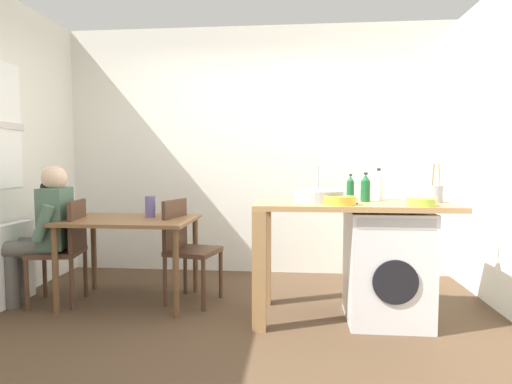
{
  "coord_description": "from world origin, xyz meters",
  "views": [
    {
      "loc": [
        0.43,
        -2.97,
        1.23
      ],
      "look_at": [
        0.11,
        0.45,
        0.99
      ],
      "focal_mm": 29.8,
      "sensor_mm": 36.0,
      "label": 1
    }
  ],
  "objects_px": {
    "chair_person_seat": "(65,246)",
    "bottle_tall_green": "(350,188)",
    "washing_machine": "(386,266)",
    "utensil_crock": "(435,193)",
    "bottle_squat_brown": "(365,188)",
    "vase": "(150,207)",
    "chair_opposite": "(186,244)",
    "dining_table": "(130,229)",
    "seated_person": "(46,227)",
    "bottle_clear_small": "(379,186)",
    "colander": "(421,202)",
    "mixing_bowl": "(340,200)"
  },
  "relations": [
    {
      "from": "bottle_squat_brown",
      "to": "colander",
      "type": "relative_size",
      "value": 1.15
    },
    {
      "from": "bottle_squat_brown",
      "to": "colander",
      "type": "bearing_deg",
      "value": -40.11
    },
    {
      "from": "bottle_clear_small",
      "to": "chair_person_seat",
      "type": "bearing_deg",
      "value": -178.78
    },
    {
      "from": "vase",
      "to": "washing_machine",
      "type": "bearing_deg",
      "value": -9.62
    },
    {
      "from": "seated_person",
      "to": "utensil_crock",
      "type": "relative_size",
      "value": 4.01
    },
    {
      "from": "dining_table",
      "to": "bottle_tall_green",
      "type": "height_order",
      "value": "bottle_tall_green"
    },
    {
      "from": "bottle_squat_brown",
      "to": "vase",
      "type": "distance_m",
      "value": 1.86
    },
    {
      "from": "seated_person",
      "to": "bottle_squat_brown",
      "type": "xyz_separation_m",
      "value": [
        2.69,
        -0.05,
        0.35
      ]
    },
    {
      "from": "chair_person_seat",
      "to": "bottle_tall_green",
      "type": "bearing_deg",
      "value": -97.12
    },
    {
      "from": "chair_opposite",
      "to": "bottle_tall_green",
      "type": "height_order",
      "value": "bottle_tall_green"
    },
    {
      "from": "washing_machine",
      "to": "colander",
      "type": "relative_size",
      "value": 4.3
    },
    {
      "from": "mixing_bowl",
      "to": "colander",
      "type": "bearing_deg",
      "value": -2.02
    },
    {
      "from": "dining_table",
      "to": "seated_person",
      "type": "xyz_separation_m",
      "value": [
        -0.71,
        -0.12,
        0.03
      ]
    },
    {
      "from": "washing_machine",
      "to": "utensil_crock",
      "type": "relative_size",
      "value": 2.87
    },
    {
      "from": "washing_machine",
      "to": "bottle_tall_green",
      "type": "relative_size",
      "value": 4.07
    },
    {
      "from": "chair_opposite",
      "to": "utensil_crock",
      "type": "distance_m",
      "value": 2.1
    },
    {
      "from": "washing_machine",
      "to": "vase",
      "type": "height_order",
      "value": "vase"
    },
    {
      "from": "dining_table",
      "to": "seated_person",
      "type": "bearing_deg",
      "value": -170.72
    },
    {
      "from": "dining_table",
      "to": "chair_person_seat",
      "type": "xyz_separation_m",
      "value": [
        -0.55,
        -0.09,
        -0.14
      ]
    },
    {
      "from": "chair_opposite",
      "to": "vase",
      "type": "distance_m",
      "value": 0.46
    },
    {
      "from": "washing_machine",
      "to": "chair_person_seat",
      "type": "bearing_deg",
      "value": 176.79
    },
    {
      "from": "washing_machine",
      "to": "mixing_bowl",
      "type": "relative_size",
      "value": 3.73
    },
    {
      "from": "chair_person_seat",
      "to": "seated_person",
      "type": "xyz_separation_m",
      "value": [
        -0.16,
        -0.03,
        0.16
      ]
    },
    {
      "from": "chair_opposite",
      "to": "bottle_squat_brown",
      "type": "bearing_deg",
      "value": 94.57
    },
    {
      "from": "washing_machine",
      "to": "mixing_bowl",
      "type": "height_order",
      "value": "mixing_bowl"
    },
    {
      "from": "colander",
      "to": "bottle_squat_brown",
      "type": "bearing_deg",
      "value": 139.89
    },
    {
      "from": "bottle_clear_small",
      "to": "vase",
      "type": "relative_size",
      "value": 1.38
    },
    {
      "from": "washing_machine",
      "to": "bottle_squat_brown",
      "type": "height_order",
      "value": "bottle_squat_brown"
    },
    {
      "from": "bottle_tall_green",
      "to": "vase",
      "type": "relative_size",
      "value": 1.12
    },
    {
      "from": "seated_person",
      "to": "washing_machine",
      "type": "height_order",
      "value": "seated_person"
    },
    {
      "from": "dining_table",
      "to": "utensil_crock",
      "type": "distance_m",
      "value": 2.54
    },
    {
      "from": "dining_table",
      "to": "utensil_crock",
      "type": "height_order",
      "value": "utensil_crock"
    },
    {
      "from": "seated_person",
      "to": "bottle_clear_small",
      "type": "distance_m",
      "value": 2.84
    },
    {
      "from": "bottle_clear_small",
      "to": "vase",
      "type": "bearing_deg",
      "value": 176.19
    },
    {
      "from": "colander",
      "to": "vase",
      "type": "relative_size",
      "value": 1.06
    },
    {
      "from": "washing_machine",
      "to": "bottle_tall_green",
      "type": "distance_m",
      "value": 0.69
    },
    {
      "from": "chair_person_seat",
      "to": "seated_person",
      "type": "distance_m",
      "value": 0.23
    },
    {
      "from": "bottle_tall_green",
      "to": "colander",
      "type": "xyz_separation_m",
      "value": [
        0.44,
        -0.5,
        -0.06
      ]
    },
    {
      "from": "seated_person",
      "to": "utensil_crock",
      "type": "height_order",
      "value": "utensil_crock"
    },
    {
      "from": "bottle_squat_brown",
      "to": "mixing_bowl",
      "type": "distance_m",
      "value": 0.36
    },
    {
      "from": "chair_opposite",
      "to": "bottle_tall_green",
      "type": "relative_size",
      "value": 4.26
    },
    {
      "from": "dining_table",
      "to": "chair_opposite",
      "type": "xyz_separation_m",
      "value": [
        0.48,
        0.07,
        -0.14
      ]
    },
    {
      "from": "chair_opposite",
      "to": "seated_person",
      "type": "bearing_deg",
      "value": -67.91
    },
    {
      "from": "mixing_bowl",
      "to": "utensil_crock",
      "type": "distance_m",
      "value": 0.79
    },
    {
      "from": "utensil_crock",
      "to": "colander",
      "type": "bearing_deg",
      "value": -123.7
    },
    {
      "from": "seated_person",
      "to": "bottle_tall_green",
      "type": "xyz_separation_m",
      "value": [
        2.6,
        0.16,
        0.34
      ]
    },
    {
      "from": "bottle_tall_green",
      "to": "utensil_crock",
      "type": "relative_size",
      "value": 0.7
    },
    {
      "from": "chair_opposite",
      "to": "mixing_bowl",
      "type": "xyz_separation_m",
      "value": [
        1.28,
        -0.5,
        0.45
      ]
    },
    {
      "from": "bottle_tall_green",
      "to": "utensil_crock",
      "type": "xyz_separation_m",
      "value": [
        0.62,
        -0.23,
        -0.03
      ]
    },
    {
      "from": "bottle_tall_green",
      "to": "mixing_bowl",
      "type": "relative_size",
      "value": 0.92
    }
  ]
}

